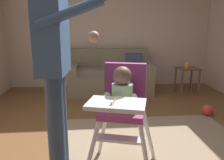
{
  "coord_description": "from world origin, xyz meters",
  "views": [
    {
      "loc": [
        -0.41,
        -2.11,
        1.25
      ],
      "look_at": [
        -0.24,
        -0.19,
        0.8
      ],
      "focal_mm": 35.24,
      "sensor_mm": 36.0,
      "label": 1
    }
  ],
  "objects_px": {
    "side_table": "(187,75)",
    "sippy_cup": "(187,65)",
    "adult_standing": "(55,67)",
    "toy_ball": "(208,110)",
    "high_chair": "(123,100)",
    "couch": "(110,75)"
  },
  "relations": [
    {
      "from": "side_table",
      "to": "sippy_cup",
      "type": "bearing_deg",
      "value": 180.0
    },
    {
      "from": "adult_standing",
      "to": "toy_ball",
      "type": "bearing_deg",
      "value": 34.53
    },
    {
      "from": "adult_standing",
      "to": "sippy_cup",
      "type": "distance_m",
      "value": 3.19
    },
    {
      "from": "high_chair",
      "to": "adult_standing",
      "type": "height_order",
      "value": "adult_standing"
    },
    {
      "from": "adult_standing",
      "to": "sippy_cup",
      "type": "relative_size",
      "value": 16.85
    },
    {
      "from": "high_chair",
      "to": "toy_ball",
      "type": "bearing_deg",
      "value": 146.57
    },
    {
      "from": "adult_standing",
      "to": "sippy_cup",
      "type": "bearing_deg",
      "value": 51.33
    },
    {
      "from": "high_chair",
      "to": "sippy_cup",
      "type": "distance_m",
      "value": 2.86
    },
    {
      "from": "adult_standing",
      "to": "side_table",
      "type": "height_order",
      "value": "adult_standing"
    },
    {
      "from": "high_chair",
      "to": "side_table",
      "type": "height_order",
      "value": "high_chair"
    },
    {
      "from": "couch",
      "to": "adult_standing",
      "type": "distance_m",
      "value": 2.8
    },
    {
      "from": "toy_ball",
      "to": "side_table",
      "type": "xyz_separation_m",
      "value": [
        0.16,
        1.15,
        0.3
      ]
    },
    {
      "from": "couch",
      "to": "adult_standing",
      "type": "height_order",
      "value": "adult_standing"
    },
    {
      "from": "toy_ball",
      "to": "couch",
      "type": "bearing_deg",
      "value": 132.49
    },
    {
      "from": "sippy_cup",
      "to": "couch",
      "type": "bearing_deg",
      "value": 168.0
    },
    {
      "from": "toy_ball",
      "to": "sippy_cup",
      "type": "height_order",
      "value": "sippy_cup"
    },
    {
      "from": "side_table",
      "to": "sippy_cup",
      "type": "distance_m",
      "value": 0.19
    },
    {
      "from": "adult_standing",
      "to": "toy_ball",
      "type": "distance_m",
      "value": 2.47
    },
    {
      "from": "adult_standing",
      "to": "toy_ball",
      "type": "xyz_separation_m",
      "value": [
        1.99,
        1.19,
        -0.87
      ]
    },
    {
      "from": "adult_standing",
      "to": "sippy_cup",
      "type": "xyz_separation_m",
      "value": [
        2.13,
        2.33,
        -0.39
      ]
    },
    {
      "from": "adult_standing",
      "to": "toy_ball",
      "type": "relative_size",
      "value": 10.08
    },
    {
      "from": "high_chair",
      "to": "couch",
      "type": "bearing_deg",
      "value": -165.78
    }
  ]
}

